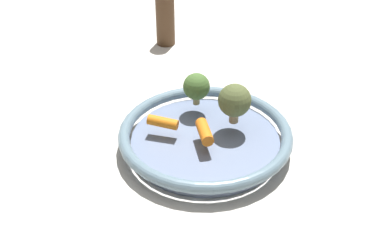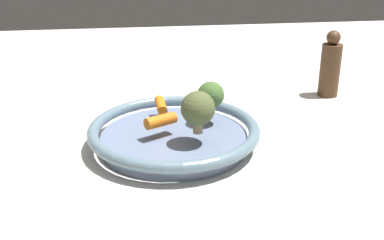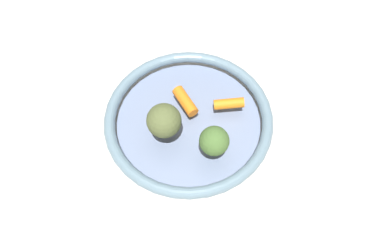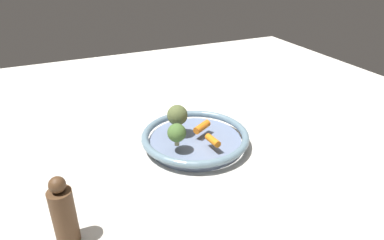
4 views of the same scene
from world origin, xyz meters
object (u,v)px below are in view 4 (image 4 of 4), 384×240
baby_carrot_center (202,127)px  baby_carrot_left (213,140)px  broccoli_floret_small (177,133)px  serving_bowl (195,139)px  pepper_mill (64,213)px  broccoli_floret_large (177,115)px

baby_carrot_center → baby_carrot_left: 0.07m
baby_carrot_left → broccoli_floret_small: bearing=-109.4°
serving_bowl → pepper_mill: 0.42m
baby_carrot_left → broccoli_floret_small: 0.09m
serving_bowl → broccoli_floret_small: broccoli_floret_small is taller
pepper_mill → broccoli_floret_large: bearing=127.8°
serving_bowl → broccoli_floret_large: broccoli_floret_large is taller
serving_bowl → broccoli_floret_large: bearing=-137.5°
serving_bowl → baby_carrot_center: baby_carrot_center is taller
broccoli_floret_small → broccoli_floret_large: size_ratio=0.84×
broccoli_floret_small → serving_bowl: bearing=119.5°
broccoli_floret_small → pepper_mill: pepper_mill is taller
broccoli_floret_large → pepper_mill: bearing=-52.2°
serving_bowl → broccoli_floret_small: (0.04, -0.07, 0.05)m
serving_bowl → baby_carrot_center: (-0.01, 0.02, 0.03)m
serving_bowl → baby_carrot_left: size_ratio=5.69×
baby_carrot_left → broccoli_floret_large: broccoli_floret_large is taller
baby_carrot_left → broccoli_floret_small: broccoli_floret_small is taller
baby_carrot_center → broccoli_floret_small: broccoli_floret_small is taller
serving_bowl → broccoli_floret_small: bearing=-60.5°
baby_carrot_left → broccoli_floret_small: size_ratio=0.87×
serving_bowl → baby_carrot_left: baby_carrot_left is taller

